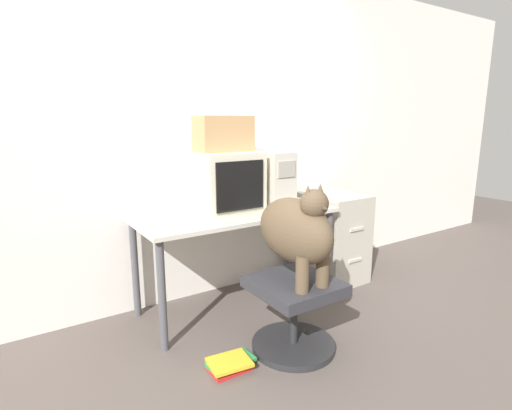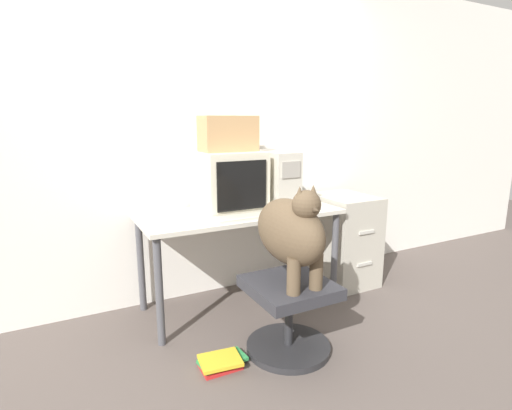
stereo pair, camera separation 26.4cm
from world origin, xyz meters
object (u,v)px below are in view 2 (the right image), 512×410
(filing_cabinet, at_px, (343,239))
(cardboard_box, at_px, (228,134))
(office_chair, at_px, (289,311))
(dog, at_px, (292,231))
(book_stack_floor, at_px, (221,362))
(crt_monitor, at_px, (229,181))
(keyboard, at_px, (248,217))
(pc_tower, at_px, (274,178))

(filing_cabinet, relative_size, cardboard_box, 1.94)
(cardboard_box, bearing_deg, office_chair, -85.87)
(dog, distance_m, filing_cabinet, 1.28)
(filing_cabinet, distance_m, book_stack_floor, 1.62)
(crt_monitor, height_order, keyboard, crt_monitor)
(filing_cabinet, xyz_separation_m, cardboard_box, (-1.05, 0.07, 0.92))
(dog, bearing_deg, office_chair, 90.00)
(crt_monitor, xyz_separation_m, office_chair, (0.06, -0.77, -0.70))
(dog, xyz_separation_m, book_stack_floor, (-0.44, 0.04, -0.74))
(keyboard, relative_size, cardboard_box, 1.17)
(pc_tower, height_order, cardboard_box, cardboard_box)
(pc_tower, xyz_separation_m, filing_cabinet, (0.67, -0.06, -0.57))
(keyboard, bearing_deg, pc_tower, 38.01)
(pc_tower, distance_m, dog, 0.86)
(crt_monitor, xyz_separation_m, filing_cabinet, (1.05, -0.06, -0.58))
(office_chair, height_order, filing_cabinet, filing_cabinet)
(office_chair, distance_m, book_stack_floor, 0.50)
(pc_tower, xyz_separation_m, keyboard, (-0.38, -0.29, -0.20))
(keyboard, relative_size, filing_cabinet, 0.61)
(crt_monitor, relative_size, filing_cabinet, 0.59)
(pc_tower, bearing_deg, book_stack_floor, -136.45)
(cardboard_box, bearing_deg, keyboard, -89.30)
(crt_monitor, xyz_separation_m, book_stack_floor, (-0.39, -0.74, -0.93))
(dog, bearing_deg, book_stack_floor, 175.12)
(pc_tower, distance_m, cardboard_box, 0.52)
(keyboard, bearing_deg, book_stack_floor, -131.94)
(cardboard_box, bearing_deg, crt_monitor, -90.00)
(pc_tower, relative_size, dog, 0.80)
(cardboard_box, height_order, book_stack_floor, cardboard_box)
(keyboard, height_order, filing_cabinet, same)
(crt_monitor, relative_size, office_chair, 0.87)
(dog, bearing_deg, filing_cabinet, 35.70)
(keyboard, xyz_separation_m, book_stack_floor, (-0.39, -0.44, -0.73))
(keyboard, bearing_deg, cardboard_box, 90.70)
(crt_monitor, bearing_deg, dog, -85.89)
(keyboard, distance_m, office_chair, 0.69)
(crt_monitor, xyz_separation_m, keyboard, (0.00, -0.30, -0.20))
(office_chair, distance_m, filing_cabinet, 1.22)
(office_chair, relative_size, cardboard_box, 1.31)
(dog, bearing_deg, pc_tower, 67.11)
(crt_monitor, bearing_deg, office_chair, -85.85)
(crt_monitor, xyz_separation_m, cardboard_box, (0.00, 0.00, 0.34))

